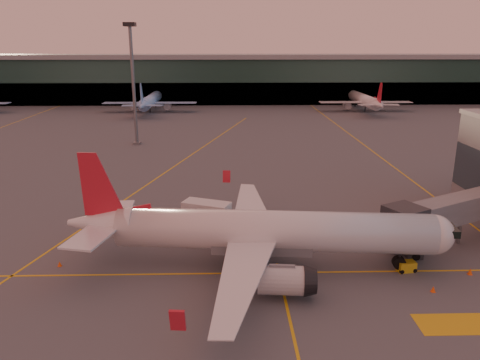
{
  "coord_description": "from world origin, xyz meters",
  "views": [
    {
      "loc": [
        0.13,
        -35.94,
        21.42
      ],
      "look_at": [
        1.58,
        20.14,
        5.0
      ],
      "focal_mm": 35.0,
      "sensor_mm": 36.0,
      "label": 1
    }
  ],
  "objects_px": {
    "main_airplane": "(260,232)",
    "catering_truck": "(207,217)",
    "gpu_cart": "(406,267)",
    "pushback_tug": "(404,245)"
  },
  "relations": [
    {
      "from": "main_airplane",
      "to": "catering_truck",
      "type": "height_order",
      "value": "main_airplane"
    },
    {
      "from": "gpu_cart",
      "to": "pushback_tug",
      "type": "bearing_deg",
      "value": 63.73
    },
    {
      "from": "main_airplane",
      "to": "gpu_cart",
      "type": "bearing_deg",
      "value": -0.25
    },
    {
      "from": "gpu_cart",
      "to": "pushback_tug",
      "type": "relative_size",
      "value": 0.55
    },
    {
      "from": "gpu_cart",
      "to": "pushback_tug",
      "type": "xyz_separation_m",
      "value": [
        1.52,
        4.71,
        0.19
      ]
    },
    {
      "from": "main_airplane",
      "to": "catering_truck",
      "type": "relative_size",
      "value": 6.53
    },
    {
      "from": "catering_truck",
      "to": "main_airplane",
      "type": "bearing_deg",
      "value": -32.81
    },
    {
      "from": "gpu_cart",
      "to": "pushback_tug",
      "type": "height_order",
      "value": "pushback_tug"
    },
    {
      "from": "main_airplane",
      "to": "catering_truck",
      "type": "xyz_separation_m",
      "value": [
        -5.52,
        7.84,
        -1.36
      ]
    },
    {
      "from": "main_airplane",
      "to": "pushback_tug",
      "type": "xyz_separation_m",
      "value": [
        15.78,
        3.33,
        -3.02
      ]
    }
  ]
}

